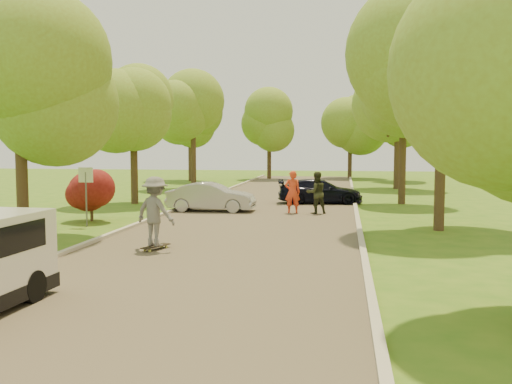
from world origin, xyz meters
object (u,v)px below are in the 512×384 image
Objects in this scene: dark_sedan at (320,191)px; person_striped at (292,192)px; person_olive at (316,193)px; street_sign at (86,184)px; skateboarder at (155,211)px; silver_sedan at (211,197)px; longboard at (156,246)px.

person_striped is at bearing 159.78° from dark_sedan.
dark_sedan is 2.34× the size of person_olive.
street_sign reaches higher than skateboarder.
longboard is at bearing -176.33° from silver_sedan.
person_olive reaches higher than longboard.
person_olive reaches higher than silver_sedan.
skateboarder is 9.74m from person_striped.
person_striped is 1.02× the size of person_olive.
longboard is 10.13m from person_olive.
dark_sedan is 14.23m from skateboarder.
person_striped reaches higher than silver_sedan.
skateboarder is 1.08× the size of person_olive.
person_striped is at bearing -93.44° from silver_sedan.
street_sign is at bearing 9.56° from person_olive.
skateboarder is (0.62, -9.46, 0.47)m from silver_sedan.
street_sign is at bearing 27.56° from person_striped.
longboard is 0.57× the size of person_olive.
dark_sedan is at bearing -84.78° from skateboarder.
silver_sedan is (3.41, 5.35, -0.92)m from street_sign.
person_olive is at bearing -92.89° from silver_sedan.
longboard is 0.53× the size of skateboarder.
dark_sedan is (4.69, 4.17, -0.03)m from silver_sedan.
dark_sedan is 4.51m from person_striped.
silver_sedan reaches higher than longboard.
person_olive is at bearing 32.20° from street_sign.
street_sign is 1.19× the size of person_olive.
person_striped is (3.69, -0.22, 0.28)m from silver_sedan.
street_sign reaches higher than silver_sedan.
street_sign is 6.41m from silver_sedan.
longboard is at bearing 156.08° from dark_sedan.
person_olive is (0.02, -4.40, 0.29)m from dark_sedan.
silver_sedan is 2.15× the size of person_olive.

